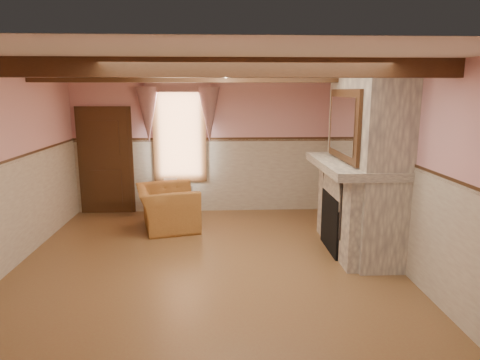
{
  "coord_description": "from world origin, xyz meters",
  "views": [
    {
      "loc": [
        0.2,
        -5.74,
        2.46
      ],
      "look_at": [
        0.52,
        0.8,
        1.1
      ],
      "focal_mm": 32.0,
      "sensor_mm": 36.0,
      "label": 1
    }
  ],
  "objects_px": {
    "side_table": "(171,202)",
    "bowl": "(353,158)",
    "mantel_clock": "(343,149)",
    "radiator": "(175,200)",
    "oil_lamp": "(345,148)",
    "armchair": "(167,208)"
  },
  "relations": [
    {
      "from": "side_table",
      "to": "bowl",
      "type": "bearing_deg",
      "value": -33.39
    },
    {
      "from": "mantel_clock",
      "to": "bowl",
      "type": "bearing_deg",
      "value": -90.0
    },
    {
      "from": "radiator",
      "to": "bowl",
      "type": "distance_m",
      "value": 3.78
    },
    {
      "from": "oil_lamp",
      "to": "side_table",
      "type": "bearing_deg",
      "value": 152.46
    },
    {
      "from": "mantel_clock",
      "to": "side_table",
      "type": "bearing_deg",
      "value": 154.46
    },
    {
      "from": "armchair",
      "to": "mantel_clock",
      "type": "bearing_deg",
      "value": -115.64
    },
    {
      "from": "side_table",
      "to": "armchair",
      "type": "bearing_deg",
      "value": -88.16
    },
    {
      "from": "side_table",
      "to": "bowl",
      "type": "height_order",
      "value": "bowl"
    },
    {
      "from": "armchair",
      "to": "mantel_clock",
      "type": "relative_size",
      "value": 4.97
    },
    {
      "from": "armchair",
      "to": "oil_lamp",
      "type": "height_order",
      "value": "oil_lamp"
    },
    {
      "from": "armchair",
      "to": "bowl",
      "type": "xyz_separation_m",
      "value": [
        3.0,
        -1.19,
        1.07
      ]
    },
    {
      "from": "radiator",
      "to": "mantel_clock",
      "type": "xyz_separation_m",
      "value": [
        2.95,
        -1.5,
        1.22
      ]
    },
    {
      "from": "side_table",
      "to": "radiator",
      "type": "bearing_deg",
      "value": 37.41
    },
    {
      "from": "bowl",
      "to": "armchair",
      "type": "bearing_deg",
      "value": 158.42
    },
    {
      "from": "side_table",
      "to": "oil_lamp",
      "type": "height_order",
      "value": "oil_lamp"
    },
    {
      "from": "side_table",
      "to": "mantel_clock",
      "type": "relative_size",
      "value": 2.37
    },
    {
      "from": "radiator",
      "to": "armchair",
      "type": "bearing_deg",
      "value": -89.46
    },
    {
      "from": "side_table",
      "to": "bowl",
      "type": "xyz_separation_m",
      "value": [
        3.03,
        -1.99,
        1.18
      ]
    },
    {
      "from": "radiator",
      "to": "side_table",
      "type": "bearing_deg",
      "value": -138.83
    },
    {
      "from": "bowl",
      "to": "side_table",
      "type": "bearing_deg",
      "value": 146.61
    },
    {
      "from": "radiator",
      "to": "mantel_clock",
      "type": "distance_m",
      "value": 3.53
    },
    {
      "from": "oil_lamp",
      "to": "mantel_clock",
      "type": "bearing_deg",
      "value": 90.0
    }
  ]
}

